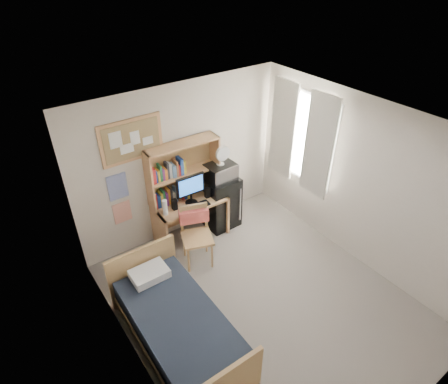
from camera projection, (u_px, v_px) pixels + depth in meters
floor at (262, 301)px, 5.34m from camera, size 3.60×4.20×0.02m
ceiling at (276, 134)px, 3.88m from camera, size 3.60×4.20×0.02m
wall_back at (182, 162)px, 6.02m from camera, size 3.60×0.04×2.60m
wall_front at (431, 358)px, 3.19m from camera, size 3.60×0.04×2.60m
wall_left at (132, 298)px, 3.73m from camera, size 0.04×4.20×2.60m
wall_right at (361, 184)px, 5.48m from camera, size 0.04×4.20×2.60m
window_unit at (301, 137)px, 6.09m from camera, size 0.10×1.40×1.70m
curtain_left at (319, 147)px, 5.81m from camera, size 0.04×0.55×1.70m
curtain_right at (283, 129)px, 6.35m from camera, size 0.04×0.55×1.70m
bulletin_board at (132, 140)px, 5.28m from camera, size 0.94×0.03×0.64m
poster_wave at (117, 187)px, 5.51m from camera, size 0.30×0.01×0.42m
poster_japan at (122, 212)px, 5.77m from camera, size 0.28×0.01×0.36m
desk at (191, 219)px, 6.29m from camera, size 1.21×0.64×0.74m
desk_chair at (197, 237)px, 5.72m from camera, size 0.63×0.63×0.99m
mini_fridge at (220, 201)px, 6.54m from camera, size 0.57×0.57×0.95m
bed at (179, 329)px, 4.64m from camera, size 0.98×1.93×0.53m
hutch at (183, 171)px, 5.91m from camera, size 1.21×0.35×0.98m
monitor at (191, 190)px, 5.90m from camera, size 0.48×0.06×0.51m
keyboard at (196, 207)px, 5.94m from camera, size 0.48×0.17×0.02m
speaker_left at (175, 204)px, 5.85m from camera, size 0.08×0.08×0.18m
speaker_right at (207, 193)px, 6.13m from camera, size 0.08×0.08×0.18m
water_bottle at (165, 207)px, 5.72m from camera, size 0.08×0.08×0.26m
hoodie at (194, 216)px, 5.72m from camera, size 0.47×0.29×0.22m
microwave at (220, 172)px, 6.18m from camera, size 0.48×0.37×0.28m
desk_fan at (220, 156)px, 6.02m from camera, size 0.25×0.25×0.31m
pillow at (149, 274)px, 4.97m from camera, size 0.49×0.34×0.12m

